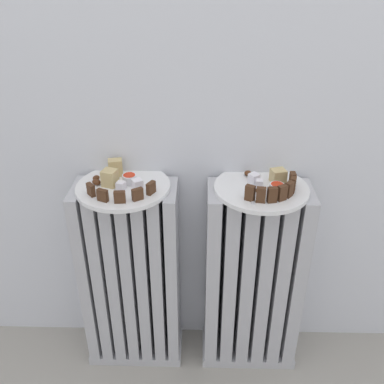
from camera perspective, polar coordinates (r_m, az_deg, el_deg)
radiator_left at (r=1.41m, az=-8.01°, el=-11.31°), size 0.31×0.15×0.65m
radiator_right at (r=1.40m, az=8.06°, el=-11.57°), size 0.31×0.15×0.65m
plate_left at (r=1.22m, az=-9.11°, el=0.68°), size 0.26×0.26×0.01m
plate_right at (r=1.21m, az=9.17°, el=0.46°), size 0.26×0.26×0.01m
dark_cake_slice_left_0 at (r=1.17m, az=-13.26°, el=0.29°), size 0.03×0.03×0.03m
dark_cake_slice_left_1 at (r=1.14m, az=-11.78°, el=-0.44°), size 0.03×0.02×0.03m
dark_cake_slice_left_2 at (r=1.12m, az=-9.57°, el=-0.66°), size 0.03×0.02×0.03m
dark_cake_slice_left_3 at (r=1.13m, az=-7.24°, el=-0.30°), size 0.03×0.03×0.03m
dark_cake_slice_left_4 at (r=1.15m, az=-5.46°, el=0.54°), size 0.02×0.03×0.03m
marble_cake_slice_left_0 at (r=1.21m, az=-10.84°, el=1.87°), size 0.05×0.05×0.05m
marble_cake_slice_left_1 at (r=1.26m, az=-10.10°, el=3.22°), size 0.04×0.04×0.05m
turkish_delight_left_0 at (r=1.19m, az=-9.41°, el=0.84°), size 0.03×0.03×0.02m
turkish_delight_left_1 at (r=1.19m, az=-7.27°, el=1.09°), size 0.04×0.04×0.03m
medjool_date_left_0 at (r=1.23m, az=-12.57°, el=1.29°), size 0.03×0.03×0.02m
medjool_date_left_1 at (r=1.25m, az=-12.60°, el=1.84°), size 0.03×0.03×0.01m
jam_bowl_left at (r=1.21m, az=-8.30°, el=1.79°), size 0.04×0.04×0.03m
dark_cake_slice_right_0 at (r=1.13m, az=7.70°, el=-0.13°), size 0.03×0.02×0.04m
dark_cake_slice_right_1 at (r=1.12m, az=9.14°, el=-0.38°), size 0.03×0.02×0.04m
dark_cake_slice_right_2 at (r=1.13m, az=10.59°, el=-0.37°), size 0.03×0.02×0.04m
dark_cake_slice_right_3 at (r=1.14m, az=11.86°, el=-0.12°), size 0.03×0.03×0.04m
dark_cake_slice_right_4 at (r=1.16m, az=12.77°, el=0.34°), size 0.03×0.03×0.04m
dark_cake_slice_right_5 at (r=1.19m, az=13.22°, el=0.93°), size 0.02×0.03×0.04m
dark_cake_slice_right_6 at (r=1.21m, az=13.18°, el=1.58°), size 0.01×0.03×0.04m
marble_cake_slice_right_0 at (r=1.23m, az=11.36°, el=2.11°), size 0.05×0.04×0.04m
turkish_delight_right_0 at (r=1.22m, az=8.21°, el=1.85°), size 0.04×0.04×0.03m
turkish_delight_right_1 at (r=1.20m, az=8.90°, el=1.18°), size 0.02×0.02×0.02m
medjool_date_right_0 at (r=1.25m, az=7.46°, el=2.47°), size 0.03×0.03×0.02m
medjool_date_right_1 at (r=1.17m, az=8.95°, el=0.29°), size 0.03×0.03×0.02m
jam_bowl_right at (r=1.18m, az=11.18°, el=0.63°), size 0.04×0.04×0.02m
fork at (r=1.17m, az=7.86°, el=-0.06°), size 0.02×0.10×0.00m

